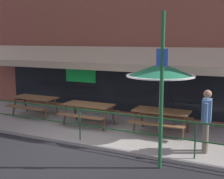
# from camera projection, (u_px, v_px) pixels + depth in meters

# --- Properties ---
(ground_plane) EXTENTS (120.00, 120.00, 0.00)m
(ground_plane) POSITION_uv_depth(u_px,v_px,m) (75.00, 146.00, 9.26)
(ground_plane) COLOR black
(patio_deck) EXTENTS (15.00, 4.00, 0.10)m
(patio_deck) POSITION_uv_depth(u_px,v_px,m) (106.00, 127.00, 11.03)
(patio_deck) COLOR gray
(patio_deck) RESTS_ON ground
(restaurant_building) EXTENTS (15.00, 1.60, 8.31)m
(restaurant_building) POSITION_uv_depth(u_px,v_px,m) (131.00, 14.00, 12.36)
(restaurant_building) COLOR brown
(restaurant_building) RESTS_ON ground
(patio_railing) EXTENTS (13.84, 0.04, 0.97)m
(patio_railing) POSITION_uv_depth(u_px,v_px,m) (80.00, 117.00, 9.40)
(patio_railing) COLOR #194723
(patio_railing) RESTS_ON patio_deck
(picnic_table_left) EXTENTS (1.80, 1.42, 0.76)m
(picnic_table_left) POSITION_uv_depth(u_px,v_px,m) (35.00, 101.00, 12.45)
(picnic_table_left) COLOR brown
(picnic_table_left) RESTS_ON patio_deck
(picnic_table_centre) EXTENTS (1.80, 1.42, 0.76)m
(picnic_table_centre) POSITION_uv_depth(u_px,v_px,m) (89.00, 108.00, 11.09)
(picnic_table_centre) COLOR brown
(picnic_table_centre) RESTS_ON patio_deck
(picnic_table_right) EXTENTS (1.80, 1.42, 0.76)m
(picnic_table_right) POSITION_uv_depth(u_px,v_px,m) (161.00, 115.00, 10.10)
(picnic_table_right) COLOR brown
(picnic_table_right) RESTS_ON patio_deck
(patio_umbrella_right) EXTENTS (2.14, 2.14, 2.38)m
(patio_umbrella_right) POSITION_uv_depth(u_px,v_px,m) (161.00, 70.00, 9.69)
(patio_umbrella_right) COLOR #B7B2A8
(patio_umbrella_right) RESTS_ON patio_deck
(pedestrian_walking) EXTENTS (0.28, 0.62, 1.71)m
(pedestrian_walking) POSITION_uv_depth(u_px,v_px,m) (206.00, 118.00, 8.34)
(pedestrian_walking) COLOR #665B4C
(pedestrian_walking) RESTS_ON patio_deck
(street_sign_pole) EXTENTS (0.28, 0.09, 3.77)m
(street_sign_pole) POSITION_uv_depth(u_px,v_px,m) (162.00, 90.00, 7.35)
(street_sign_pole) COLOR #1E6033
(street_sign_pole) RESTS_ON ground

